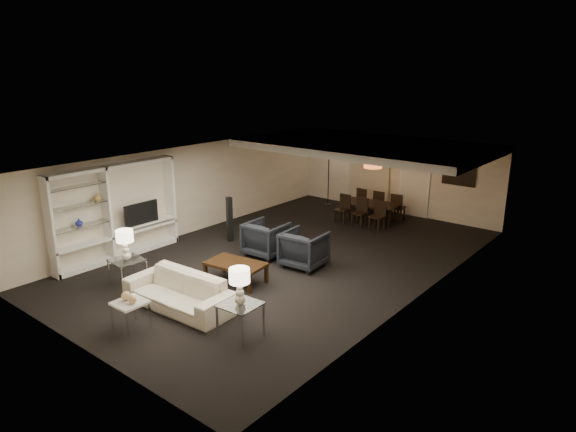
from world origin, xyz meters
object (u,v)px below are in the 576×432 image
(chair_fl, at_px, (364,201))
(side_table_left, at_px, (128,272))
(armchair_right, at_px, (304,249))
(sofa, at_px, (178,292))
(coffee_table, at_px, (236,272))
(marble_table, at_px, (131,315))
(vase_amber, at_px, (97,197))
(chair_fr, at_px, (398,207))
(pendant_light, at_px, (373,164))
(armchair_left, at_px, (266,239))
(table_lamp_left, at_px, (125,245))
(chair_nm, at_px, (359,212))
(chair_nl, at_px, (342,209))
(table_lamp_right, at_px, (240,286))
(television, at_px, (139,213))
(chair_fm, at_px, (381,204))
(chair_nr, at_px, (377,216))
(dining_table, at_px, (370,212))
(floor_lamp, at_px, (328,178))
(vase_blue, at_px, (79,222))
(floor_speaker, at_px, (230,219))
(side_table_right, at_px, (241,319))

(chair_fl, bearing_deg, side_table_left, 87.55)
(armchair_right, bearing_deg, sofa, 74.86)
(coffee_table, relative_size, marble_table, 2.40)
(vase_amber, height_order, chair_fr, vase_amber)
(pendant_light, distance_m, armchair_left, 4.05)
(armchair_right, xyz_separation_m, vase_amber, (-3.94, -2.88, 1.21))
(table_lamp_left, relative_size, chair_nm, 0.78)
(armchair_left, distance_m, chair_fr, 4.99)
(chair_nl, distance_m, chair_fl, 1.30)
(table_lamp_right, height_order, chair_fr, table_lamp_right)
(sofa, bearing_deg, television, 152.72)
(vase_amber, bearing_deg, television, 88.41)
(television, xyz_separation_m, chair_fm, (3.26, 6.67, -0.60))
(sofa, distance_m, marble_table, 1.10)
(side_table_left, height_order, chair_nr, chair_nr)
(sofa, bearing_deg, table_lamp_left, 177.04)
(marble_table, relative_size, dining_table, 0.33)
(table_lamp_right, relative_size, dining_table, 0.40)
(pendant_light, xyz_separation_m, floor_lamp, (-2.47, 1.37, -0.97))
(vase_blue, height_order, vase_amber, vase_amber)
(armchair_left, xyz_separation_m, chair_nl, (-0.05, 3.56, -0.01))
(marble_table, bearing_deg, armchair_right, 82.23)
(table_lamp_left, distance_m, chair_nl, 6.96)
(pendant_light, xyz_separation_m, floor_speaker, (-2.37, -3.47, -1.30))
(armchair_right, xyz_separation_m, vase_blue, (-3.94, -3.41, 0.72))
(pendant_light, distance_m, chair_nm, 1.53)
(pendant_light, bearing_deg, floor_speaker, -124.30)
(side_table_right, xyz_separation_m, chair_fr, (-1.15, 8.16, 0.13))
(coffee_table, relative_size, vase_amber, 7.40)
(side_table_left, bearing_deg, chair_nr, 71.85)
(pendant_light, bearing_deg, sofa, -92.25)
(vase_amber, bearing_deg, armchair_left, 46.51)
(side_table_right, relative_size, chair_nl, 0.75)
(armchair_left, bearing_deg, marble_table, 94.83)
(vase_blue, distance_m, chair_nl, 7.50)
(coffee_table, relative_size, side_table_right, 2.00)
(armchair_left, relative_size, table_lamp_right, 1.44)
(table_lamp_left, bearing_deg, coffee_table, 43.26)
(chair_nm, relative_size, chair_fr, 1.00)
(sofa, distance_m, table_lamp_right, 1.80)
(armchair_right, bearing_deg, chair_fl, -80.40)
(chair_nm, distance_m, chair_nr, 0.60)
(floor_lamp, bearing_deg, floor_speaker, -88.75)
(armchair_left, bearing_deg, chair_nl, -92.11)
(floor_speaker, relative_size, dining_table, 0.75)
(pendant_light, height_order, vase_blue, pendant_light)
(armchair_right, xyz_separation_m, table_lamp_right, (1.10, -3.30, 0.50))
(vase_amber, bearing_deg, side_table_left, -14.26)
(armchair_right, bearing_deg, chair_nr, -94.02)
(dining_table, relative_size, chair_fl, 1.92)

